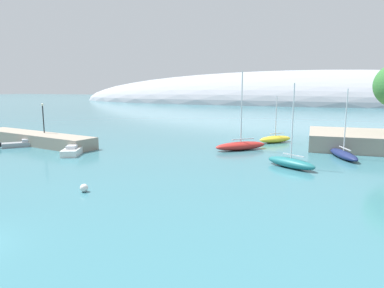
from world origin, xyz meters
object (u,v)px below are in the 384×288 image
(sailboat_yellow_mid_mooring, at_px, (275,139))
(harbor_lamp_post, at_px, (43,115))
(sailboat_navy_near_shore, at_px, (343,154))
(sailboat_teal_end_of_line, at_px, (291,162))
(motorboat_white_outer, at_px, (74,150))
(motorboat_grey_alongside_breakwater, at_px, (21,144))
(sailboat_red_outer_mooring, at_px, (241,145))
(mooring_buoy_white, at_px, (84,188))

(sailboat_yellow_mid_mooring, bearing_deg, harbor_lamp_post, -23.80)
(sailboat_navy_near_shore, relative_size, sailboat_teal_end_of_line, 0.93)
(motorboat_white_outer, bearing_deg, motorboat_grey_alongside_breakwater, -123.34)
(sailboat_red_outer_mooring, relative_size, motorboat_white_outer, 1.78)
(motorboat_grey_alongside_breakwater, xyz_separation_m, harbor_lamp_post, (1.38, 3.14, 3.96))
(sailboat_yellow_mid_mooring, bearing_deg, motorboat_grey_alongside_breakwater, -20.03)
(sailboat_teal_end_of_line, xyz_separation_m, mooring_buoy_white, (-15.31, -14.28, -0.25))
(sailboat_navy_near_shore, distance_m, harbor_lamp_post, 41.43)
(sailboat_navy_near_shore, xyz_separation_m, mooring_buoy_white, (-20.93, -21.47, -0.16))
(motorboat_grey_alongside_breakwater, relative_size, motorboat_white_outer, 0.77)
(sailboat_navy_near_shore, xyz_separation_m, sailboat_red_outer_mooring, (-12.62, 1.40, 0.13))
(sailboat_teal_end_of_line, relative_size, harbor_lamp_post, 2.02)
(sailboat_teal_end_of_line, height_order, motorboat_white_outer, sailboat_teal_end_of_line)
(sailboat_navy_near_shore, relative_size, harbor_lamp_post, 1.89)
(motorboat_grey_alongside_breakwater, bearing_deg, mooring_buoy_white, -79.90)
(sailboat_teal_end_of_line, bearing_deg, sailboat_yellow_mid_mooring, -44.00)
(mooring_buoy_white, bearing_deg, motorboat_white_outer, 130.17)
(sailboat_teal_end_of_line, distance_m, harbor_lamp_post, 35.94)
(sailboat_teal_end_of_line, xyz_separation_m, motorboat_grey_alongside_breakwater, (-36.90, 0.91, -0.21))
(harbor_lamp_post, bearing_deg, sailboat_red_outer_mooring, 9.06)
(sailboat_red_outer_mooring, bearing_deg, sailboat_navy_near_shore, 131.96)
(sailboat_teal_end_of_line, height_order, motorboat_grey_alongside_breakwater, sailboat_teal_end_of_line)
(sailboat_red_outer_mooring, bearing_deg, motorboat_grey_alongside_breakwater, -27.30)
(sailboat_yellow_mid_mooring, xyz_separation_m, motorboat_grey_alongside_breakwater, (-33.64, -15.54, -0.20))
(motorboat_white_outer, distance_m, mooring_buoy_white, 17.33)
(motorboat_grey_alongside_breakwater, bearing_deg, sailboat_teal_end_of_line, -46.18)
(sailboat_navy_near_shore, height_order, sailboat_teal_end_of_line, sailboat_teal_end_of_line)
(mooring_buoy_white, bearing_deg, sailboat_red_outer_mooring, 70.03)
(sailboat_red_outer_mooring, bearing_deg, mooring_buoy_white, 28.32)
(sailboat_navy_near_shore, height_order, motorboat_white_outer, sailboat_navy_near_shore)
(motorboat_grey_alongside_breakwater, height_order, mooring_buoy_white, motorboat_grey_alongside_breakwater)
(sailboat_yellow_mid_mooring, relative_size, sailboat_teal_end_of_line, 0.80)
(sailboat_navy_near_shore, distance_m, motorboat_grey_alongside_breakwater, 42.98)
(sailboat_navy_near_shore, bearing_deg, sailboat_red_outer_mooring, 64.73)
(harbor_lamp_post, bearing_deg, motorboat_white_outer, -29.36)
(harbor_lamp_post, bearing_deg, mooring_buoy_white, -42.20)
(sailboat_teal_end_of_line, distance_m, motorboat_white_outer, 26.51)
(mooring_buoy_white, xyz_separation_m, harbor_lamp_post, (-20.21, 18.32, 4.00))
(sailboat_red_outer_mooring, xyz_separation_m, motorboat_grey_alongside_breakwater, (-29.90, -7.68, -0.26))
(motorboat_white_outer, bearing_deg, sailboat_red_outer_mooring, 93.50)
(sailboat_teal_end_of_line, height_order, mooring_buoy_white, sailboat_teal_end_of_line)
(motorboat_white_outer, bearing_deg, sailboat_navy_near_shore, 81.59)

